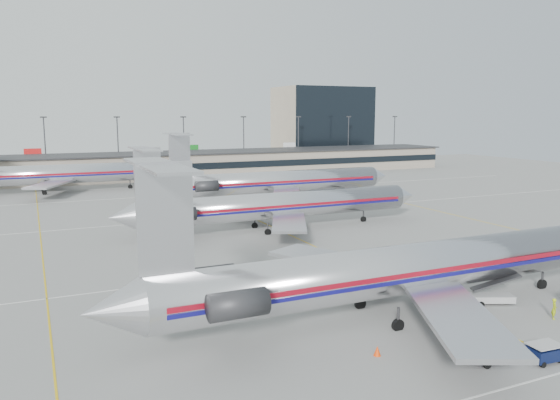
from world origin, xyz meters
TOP-DOWN VIEW (x-y plane):
  - ground at (0.00, 0.00)m, footprint 260.00×260.00m
  - apron_markings at (0.00, 10.00)m, footprint 160.00×0.15m
  - terminal at (0.00, 97.97)m, footprint 162.00×17.00m
  - light_mast_row at (0.00, 112.00)m, footprint 163.60×0.40m
  - distant_building at (62.00, 128.00)m, footprint 30.00×20.00m
  - jet_foreground at (-4.52, -5.74)m, footprint 49.40×29.09m
  - jet_second_row at (-0.59, 27.81)m, footprint 45.38×26.72m
  - jet_third_row at (9.45, 50.17)m, footprint 47.00×28.91m
  - jet_back_row at (-26.33, 79.77)m, footprint 47.79×29.40m
  - tug_left at (-4.64, -15.17)m, footprint 2.37×1.36m
  - cart_inner at (-1.27, -16.44)m, footprint 2.18×1.57m
  - belt_loader at (3.91, -6.77)m, footprint 4.79×2.93m
  - ramp_worker_near at (5.72, -11.50)m, footprint 0.70×0.71m
  - cone_left at (-10.52, -11.25)m, footprint 0.62×0.62m

SIDE VIEW (x-z plane):
  - ground at x=0.00m, z-range 0.00..0.00m
  - apron_markings at x=0.00m, z-range 0.00..0.02m
  - cone_left at x=-10.52m, z-range 0.00..0.67m
  - cart_inner at x=-1.27m, z-range 0.04..1.23m
  - belt_loader at x=3.91m, z-range -0.57..1.90m
  - ramp_worker_near at x=5.72m, z-range 0.00..1.65m
  - tug_left at x=-4.64m, z-range -0.08..1.76m
  - terminal at x=0.00m, z-range 0.03..6.28m
  - jet_second_row at x=-0.59m, z-range -2.49..9.39m
  - jet_third_row at x=9.45m, z-range -2.69..10.16m
  - jet_foreground at x=-4.52m, z-range -2.71..10.22m
  - jet_back_row at x=-26.33m, z-range -2.74..10.33m
  - light_mast_row at x=0.00m, z-range 0.94..16.22m
  - distant_building at x=62.00m, z-range 0.00..25.00m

